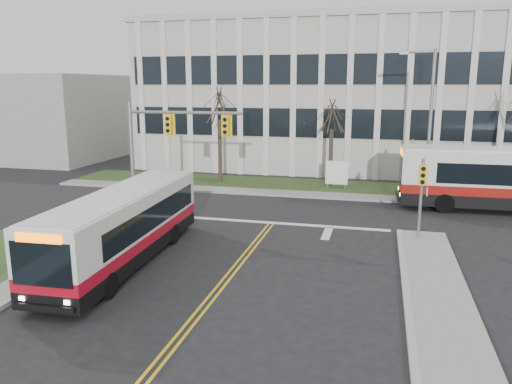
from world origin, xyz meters
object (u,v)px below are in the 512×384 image
(directory_sign, at_px, (337,173))
(newspaper_box_red, at_px, (32,245))
(streetlight, at_px, (428,116))
(bus_main, at_px, (124,228))

(directory_sign, relative_size, newspaper_box_red, 2.11)
(streetlight, xyz_separation_m, bus_main, (-12.58, -15.17, -3.77))
(streetlight, xyz_separation_m, newspaper_box_red, (-16.71, -15.46, -4.72))
(directory_sign, height_order, newspaper_box_red, directory_sign)
(newspaper_box_red, bearing_deg, directory_sign, 53.60)
(bus_main, distance_m, newspaper_box_red, 4.25)
(streetlight, bearing_deg, bus_main, -129.65)
(directory_sign, distance_m, newspaper_box_red, 20.15)
(directory_sign, relative_size, bus_main, 0.19)
(bus_main, height_order, newspaper_box_red, bus_main)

